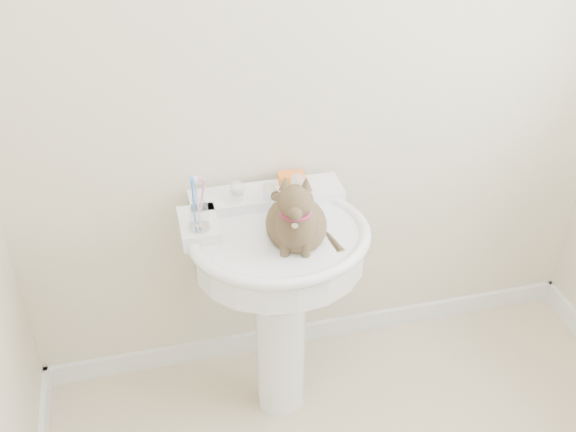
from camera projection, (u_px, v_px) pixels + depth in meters
wall_back at (325, 56)px, 2.16m from camera, size 2.20×0.00×2.50m
baseboard_back at (317, 330)px, 2.84m from camera, size 2.20×0.02×0.09m
pedestal_sink at (279, 267)px, 2.22m from camera, size 0.60×0.59×0.83m
faucet at (269, 187)px, 2.22m from camera, size 0.28×0.12×0.14m
soap_bar at (291, 178)px, 2.32m from camera, size 0.10×0.07×0.03m
toothbrush_cup at (199, 216)px, 2.07m from camera, size 0.07×0.07×0.18m
cat at (297, 222)px, 2.06m from camera, size 0.21×0.26×0.38m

